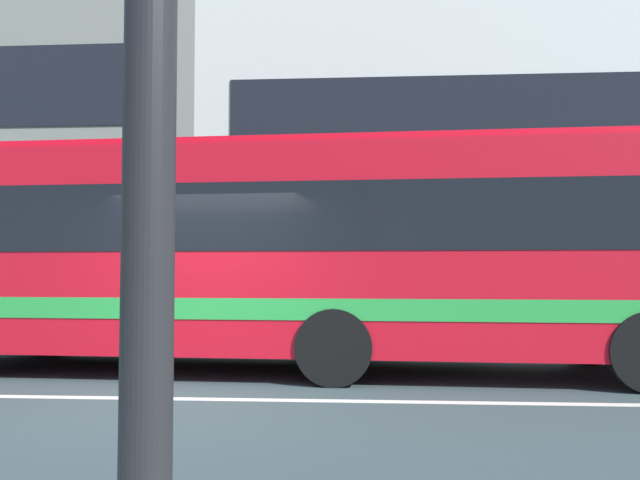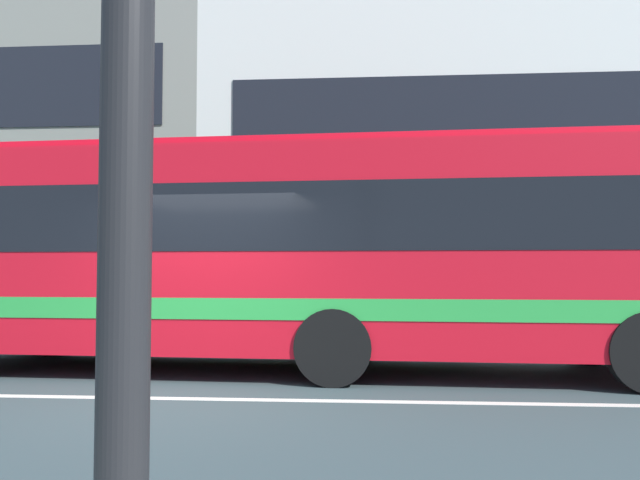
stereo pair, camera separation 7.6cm
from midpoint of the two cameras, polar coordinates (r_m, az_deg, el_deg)
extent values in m
plane|color=#354548|center=(7.83, -12.58, -13.63)|extent=(160.00, 160.00, 0.00)
cube|color=silver|center=(7.83, -12.58, -13.60)|extent=(60.00, 0.16, 0.01)
cube|color=#296524|center=(14.06, -18.99, -6.43)|extent=(14.97, 1.10, 1.09)
cube|color=silver|center=(23.13, 24.13, 6.05)|extent=(25.26, 8.69, 9.84)
cube|color=red|center=(9.58, -2.40, -1.04)|extent=(11.20, 3.07, 2.84)
cube|color=black|center=(9.60, -2.40, 1.51)|extent=(10.54, 3.06, 0.91)
cube|color=green|center=(9.59, -2.41, -5.71)|extent=(10.98, 3.08, 0.28)
cube|color=red|center=(9.74, -2.39, 7.71)|extent=(10.74, 2.64, 0.12)
cylinder|color=black|center=(12.27, -23.15, -7.13)|extent=(1.01, 0.33, 1.00)
cylinder|color=black|center=(8.38, 0.98, -9.51)|extent=(1.01, 0.33, 1.00)
cylinder|color=black|center=(10.71, 2.21, -8.02)|extent=(1.01, 0.33, 1.00)
cylinder|color=black|center=(11.11, 22.69, -7.62)|extent=(1.01, 0.33, 1.00)
camera|label=1|loc=(0.04, -90.23, 0.01)|focal=36.01mm
camera|label=2|loc=(0.04, 89.77, -0.01)|focal=36.01mm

